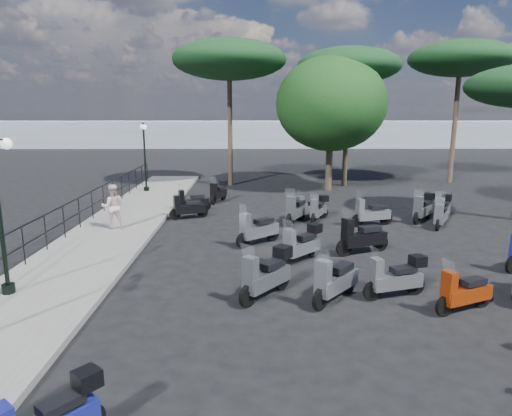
{
  "coord_description": "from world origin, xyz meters",
  "views": [
    {
      "loc": [
        -1.5,
        -11.3,
        4.33
      ],
      "look_at": [
        -1.4,
        3.26,
        1.2
      ],
      "focal_mm": 32.0,
      "sensor_mm": 36.0,
      "label": 1
    }
  ],
  "objects_px": {
    "scooter_15": "(396,278)",
    "scooter_16": "(371,214)",
    "scooter_17": "(317,211)",
    "pine_0": "(349,66)",
    "scooter_28": "(423,209)",
    "scooter_9": "(302,245)",
    "scooter_8": "(335,281)",
    "scooter_22": "(362,238)",
    "scooter_4": "(188,208)",
    "scooter_10": "(296,210)",
    "scooter_11": "(312,208)",
    "pine_2": "(229,60)",
    "pine_1": "(461,59)",
    "lamp_post_2": "(145,152)",
    "scooter_2": "(266,275)",
    "broadleaf_tree": "(331,104)",
    "scooter_5": "(219,192)",
    "scooter_14": "(464,293)",
    "scooter_30": "(192,202)",
    "scooter_29": "(442,210)",
    "pedestrian_far": "(113,206)",
    "scooter_23": "(441,217)",
    "scooter_3": "(257,230)"
  },
  "relations": [
    {
      "from": "scooter_15",
      "to": "scooter_16",
      "type": "height_order",
      "value": "scooter_16"
    },
    {
      "from": "scooter_15",
      "to": "scooter_17",
      "type": "xyz_separation_m",
      "value": [
        -0.77,
        7.61,
        -0.08
      ]
    },
    {
      "from": "pine_0",
      "to": "scooter_28",
      "type": "bearing_deg",
      "value": -81.06
    },
    {
      "from": "scooter_9",
      "to": "scooter_16",
      "type": "xyz_separation_m",
      "value": [
        3.08,
        4.15,
        -0.04
      ]
    },
    {
      "from": "scooter_8",
      "to": "scooter_22",
      "type": "xyz_separation_m",
      "value": [
        1.45,
        3.56,
        0.02
      ]
    },
    {
      "from": "scooter_4",
      "to": "scooter_16",
      "type": "height_order",
      "value": "scooter_16"
    },
    {
      "from": "scooter_9",
      "to": "scooter_10",
      "type": "xyz_separation_m",
      "value": [
        0.26,
        4.62,
        -0.01
      ]
    },
    {
      "from": "scooter_10",
      "to": "scooter_22",
      "type": "relative_size",
      "value": 0.96
    },
    {
      "from": "scooter_11",
      "to": "pine_2",
      "type": "height_order",
      "value": "pine_2"
    },
    {
      "from": "scooter_4",
      "to": "pine_1",
      "type": "distance_m",
      "value": 18.63
    },
    {
      "from": "lamp_post_2",
      "to": "scooter_9",
      "type": "relative_size",
      "value": 2.61
    },
    {
      "from": "scooter_2",
      "to": "scooter_9",
      "type": "height_order",
      "value": "scooter_2"
    },
    {
      "from": "broadleaf_tree",
      "to": "pine_1",
      "type": "bearing_deg",
      "value": 18.08
    },
    {
      "from": "scooter_8",
      "to": "scooter_17",
      "type": "xyz_separation_m",
      "value": [
        0.7,
        7.84,
        -0.09
      ]
    },
    {
      "from": "pine_2",
      "to": "scooter_8",
      "type": "bearing_deg",
      "value": -79.27
    },
    {
      "from": "scooter_5",
      "to": "scooter_11",
      "type": "bearing_deg",
      "value": 159.5
    },
    {
      "from": "scooter_5",
      "to": "scooter_28",
      "type": "height_order",
      "value": "scooter_28"
    },
    {
      "from": "scooter_2",
      "to": "scooter_16",
      "type": "distance_m",
      "value": 7.94
    },
    {
      "from": "scooter_14",
      "to": "broadleaf_tree",
      "type": "relative_size",
      "value": 0.21
    },
    {
      "from": "scooter_17",
      "to": "scooter_10",
      "type": "bearing_deg",
      "value": 47.32
    },
    {
      "from": "scooter_5",
      "to": "scooter_30",
      "type": "height_order",
      "value": "scooter_5"
    },
    {
      "from": "lamp_post_2",
      "to": "scooter_16",
      "type": "relative_size",
      "value": 2.12
    },
    {
      "from": "scooter_9",
      "to": "scooter_14",
      "type": "xyz_separation_m",
      "value": [
        3.17,
        -3.41,
        -0.07
      ]
    },
    {
      "from": "scooter_8",
      "to": "scooter_17",
      "type": "distance_m",
      "value": 7.87
    },
    {
      "from": "scooter_15",
      "to": "scooter_2",
      "type": "bearing_deg",
      "value": 72.49
    },
    {
      "from": "scooter_10",
      "to": "scooter_2",
      "type": "bearing_deg",
      "value": 106.44
    },
    {
      "from": "scooter_8",
      "to": "scooter_11",
      "type": "bearing_deg",
      "value": -52.92
    },
    {
      "from": "scooter_11",
      "to": "scooter_29",
      "type": "xyz_separation_m",
      "value": [
        5.05,
        -0.61,
        0.04
      ]
    },
    {
      "from": "lamp_post_2",
      "to": "scooter_29",
      "type": "bearing_deg",
      "value": -45.96
    },
    {
      "from": "pedestrian_far",
      "to": "scooter_22",
      "type": "relative_size",
      "value": 0.91
    },
    {
      "from": "scooter_16",
      "to": "scooter_29",
      "type": "height_order",
      "value": "scooter_16"
    },
    {
      "from": "scooter_8",
      "to": "scooter_15",
      "type": "distance_m",
      "value": 1.49
    },
    {
      "from": "pine_2",
      "to": "scooter_10",
      "type": "bearing_deg",
      "value": -72.21
    },
    {
      "from": "lamp_post_2",
      "to": "scooter_22",
      "type": "height_order",
      "value": "lamp_post_2"
    },
    {
      "from": "scooter_22",
      "to": "scooter_30",
      "type": "distance_m",
      "value": 8.42
    },
    {
      "from": "scooter_23",
      "to": "scooter_10",
      "type": "bearing_deg",
      "value": 23.83
    },
    {
      "from": "scooter_9",
      "to": "scooter_11",
      "type": "bearing_deg",
      "value": -55.51
    },
    {
      "from": "scooter_22",
      "to": "pine_1",
      "type": "distance_m",
      "value": 17.76
    },
    {
      "from": "scooter_15",
      "to": "scooter_30",
      "type": "xyz_separation_m",
      "value": [
        -5.98,
        9.29,
        -0.05
      ]
    },
    {
      "from": "scooter_3",
      "to": "scooter_8",
      "type": "xyz_separation_m",
      "value": [
        1.73,
        -4.57,
        -0.0
      ]
    },
    {
      "from": "scooter_9",
      "to": "scooter_23",
      "type": "height_order",
      "value": "scooter_9"
    },
    {
      "from": "lamp_post_2",
      "to": "scooter_9",
      "type": "distance_m",
      "value": 13.27
    },
    {
      "from": "scooter_3",
      "to": "pine_0",
      "type": "distance_m",
      "value": 14.45
    },
    {
      "from": "scooter_4",
      "to": "pine_1",
      "type": "relative_size",
      "value": 0.18
    },
    {
      "from": "pine_0",
      "to": "scooter_10",
      "type": "bearing_deg",
      "value": -112.11
    },
    {
      "from": "scooter_17",
      "to": "broadleaf_tree",
      "type": "bearing_deg",
      "value": -77.44
    },
    {
      "from": "scooter_3",
      "to": "scooter_22",
      "type": "distance_m",
      "value": 3.33
    },
    {
      "from": "pine_1",
      "to": "scooter_16",
      "type": "bearing_deg",
      "value": -125.39
    },
    {
      "from": "scooter_30",
      "to": "pine_0",
      "type": "xyz_separation_m",
      "value": [
        7.99,
        7.01,
        6.28
      ]
    },
    {
      "from": "scooter_10",
      "to": "scooter_11",
      "type": "relative_size",
      "value": 1.14
    }
  ]
}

